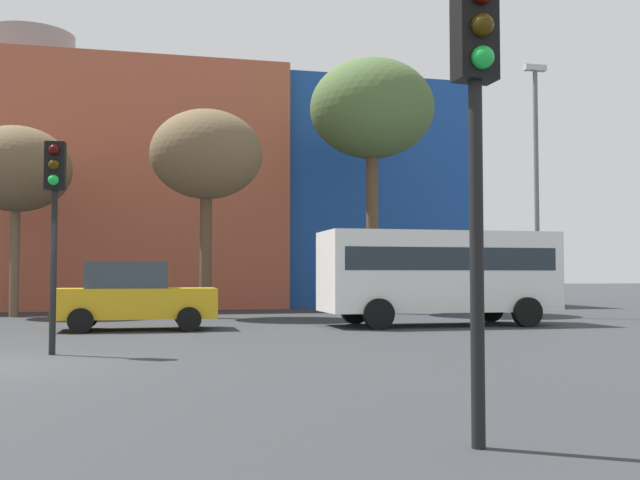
% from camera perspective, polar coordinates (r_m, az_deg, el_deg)
% --- Properties ---
extents(building_backdrop, '(40.47, 10.29, 12.77)m').
position_cam_1_polar(building_backdrop, '(37.11, -21.58, 3.55)').
color(building_backdrop, '#B2563D').
rests_on(building_backdrop, ground_plane).
extents(parked_car_2, '(4.19, 2.05, 1.81)m').
position_cam_1_polar(parked_car_2, '(20.46, -14.17, -4.22)').
color(parked_car_2, gold).
rests_on(parked_car_2, ground_plane).
extents(white_bus, '(6.80, 2.62, 2.72)m').
position_cam_1_polar(white_bus, '(21.87, 9.09, -2.28)').
color(white_bus, white).
rests_on(white_bus, ground_plane).
extents(traffic_light_near_right, '(0.37, 0.37, 4.05)m').
position_cam_1_polar(traffic_light_near_right, '(6.64, 11.97, 10.47)').
color(traffic_light_near_right, black).
rests_on(traffic_light_near_right, ground_plane).
extents(traffic_light_island, '(0.37, 0.37, 3.95)m').
position_cam_1_polar(traffic_light_island, '(14.59, -19.81, 3.09)').
color(traffic_light_island, black).
rests_on(traffic_light_island, ground_plane).
extents(bare_tree_0, '(3.79, 3.79, 6.74)m').
position_cam_1_polar(bare_tree_0, '(28.34, -22.37, 5.04)').
color(bare_tree_0, brown).
rests_on(bare_tree_0, ground_plane).
extents(bare_tree_1, '(3.85, 3.85, 7.16)m').
position_cam_1_polar(bare_tree_1, '(25.89, -8.75, 6.42)').
color(bare_tree_1, brown).
rests_on(bare_tree_1, ground_plane).
extents(bare_tree_2, '(4.81, 4.81, 9.83)m').
position_cam_1_polar(bare_tree_2, '(29.09, 4.03, 9.92)').
color(bare_tree_2, brown).
rests_on(bare_tree_2, ground_plane).
extents(street_lamp, '(0.80, 0.24, 8.82)m').
position_cam_1_polar(street_lamp, '(26.85, 16.35, 4.83)').
color(street_lamp, '#59595E').
rests_on(street_lamp, ground_plane).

